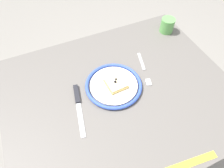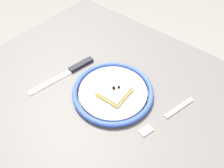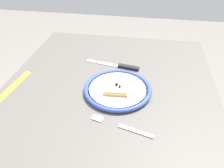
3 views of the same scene
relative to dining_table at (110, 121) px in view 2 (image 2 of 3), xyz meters
The scene contains 5 objects.
dining_table is the anchor object (origin of this frame).
plate 0.12m from the dining_table, 67.36° to the right, with size 0.25×0.25×0.02m.
pizza_slice_near 0.13m from the dining_table, 79.61° to the right, with size 0.09×0.09×0.03m.
knife 0.21m from the dining_table, ahead, with size 0.06×0.24×0.01m.
fork 0.20m from the dining_table, 155.93° to the right, with size 0.07×0.20×0.00m.
Camera 2 is at (-0.25, 0.28, 1.30)m, focal length 34.84 mm.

